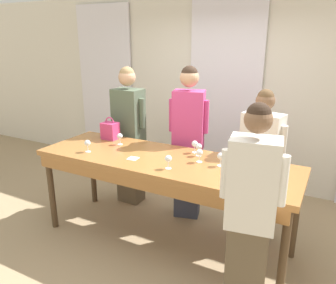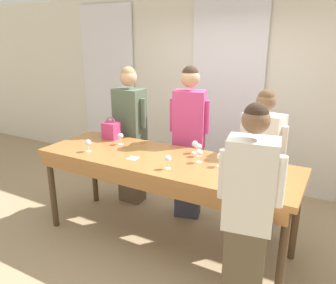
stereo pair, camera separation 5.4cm
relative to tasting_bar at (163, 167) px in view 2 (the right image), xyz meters
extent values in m
plane|color=tan|center=(0.00, 0.02, -0.88)|extent=(18.00, 18.00, 0.00)
cube|color=silver|center=(0.00, 1.95, 0.52)|extent=(12.00, 0.06, 2.80)
cube|color=white|center=(-2.18, 1.88, 0.46)|extent=(1.08, 0.03, 2.69)
cube|color=white|center=(0.00, 1.88, 0.46)|extent=(1.08, 0.03, 2.69)
cube|color=#9E6633|center=(0.00, 0.02, 0.06)|extent=(2.72, 0.87, 0.06)
cube|color=#9E6633|center=(0.00, -0.40, -0.03)|extent=(2.61, 0.03, 0.12)
cylinder|color=#4C3823|center=(-1.28, -0.34, -0.43)|extent=(0.07, 0.07, 0.91)
cylinder|color=#4C3823|center=(1.28, -0.34, -0.43)|extent=(0.07, 0.07, 0.91)
cylinder|color=#4C3823|center=(-1.28, 0.38, -0.43)|extent=(0.07, 0.07, 0.91)
cylinder|color=#4C3823|center=(1.28, 0.38, -0.43)|extent=(0.07, 0.07, 0.91)
cylinder|color=black|center=(0.89, 0.06, 0.18)|extent=(0.07, 0.07, 0.19)
cone|color=black|center=(0.89, 0.06, 0.29)|extent=(0.07, 0.07, 0.04)
cylinder|color=black|center=(0.89, 0.06, 0.36)|extent=(0.03, 0.03, 0.09)
cylinder|color=white|center=(0.89, 0.06, 0.17)|extent=(0.07, 0.07, 0.07)
cube|color=#C63870|center=(-0.90, 0.32, 0.19)|extent=(0.19, 0.15, 0.20)
torus|color=#C63870|center=(-0.90, 0.32, 0.30)|extent=(0.13, 0.01, 0.13)
cylinder|color=white|center=(-0.82, -0.18, 0.09)|extent=(0.06, 0.06, 0.00)
cylinder|color=white|center=(-0.82, -0.18, 0.13)|extent=(0.01, 0.01, 0.07)
sphere|color=white|center=(-0.82, -0.18, 0.19)|extent=(0.07, 0.07, 0.07)
cylinder|color=white|center=(0.28, 0.26, 0.09)|extent=(0.06, 0.06, 0.00)
cylinder|color=white|center=(0.28, 0.26, 0.13)|extent=(0.01, 0.01, 0.07)
sphere|color=white|center=(0.28, 0.26, 0.19)|extent=(0.07, 0.07, 0.07)
cylinder|color=white|center=(-0.67, 0.19, 0.09)|extent=(0.06, 0.06, 0.00)
cylinder|color=white|center=(-0.67, 0.19, 0.13)|extent=(0.01, 0.01, 0.07)
sphere|color=white|center=(-0.67, 0.19, 0.19)|extent=(0.07, 0.07, 0.07)
cylinder|color=white|center=(0.58, 0.09, 0.09)|extent=(0.06, 0.06, 0.00)
cylinder|color=white|center=(0.58, 0.09, 0.13)|extent=(0.01, 0.01, 0.07)
sphere|color=white|center=(0.58, 0.09, 0.19)|extent=(0.07, 0.07, 0.07)
sphere|color=maroon|center=(0.58, 0.09, 0.18)|extent=(0.04, 0.04, 0.04)
cylinder|color=white|center=(0.21, 0.33, 0.09)|extent=(0.06, 0.06, 0.00)
cylinder|color=white|center=(0.21, 0.33, 0.13)|extent=(0.01, 0.01, 0.07)
sphere|color=white|center=(0.21, 0.33, 0.19)|extent=(0.07, 0.07, 0.07)
sphere|color=maroon|center=(0.21, 0.33, 0.18)|extent=(0.04, 0.04, 0.04)
cylinder|color=white|center=(0.36, 0.09, 0.09)|extent=(0.06, 0.06, 0.00)
cylinder|color=white|center=(0.36, 0.09, 0.13)|extent=(0.01, 0.01, 0.07)
sphere|color=white|center=(0.36, 0.09, 0.19)|extent=(0.07, 0.07, 0.07)
cylinder|color=white|center=(0.17, -0.20, 0.09)|extent=(0.06, 0.06, 0.00)
cylinder|color=white|center=(0.17, -0.20, 0.13)|extent=(0.01, 0.01, 0.07)
sphere|color=white|center=(0.17, -0.20, 0.19)|extent=(0.07, 0.07, 0.07)
sphere|color=maroon|center=(0.17, -0.20, 0.18)|extent=(0.04, 0.04, 0.04)
cube|color=white|center=(-0.27, -0.13, 0.09)|extent=(0.11, 0.11, 0.00)
cube|color=brown|center=(-0.86, 0.65, -0.45)|extent=(0.31, 0.23, 0.86)
cube|color=#4C5B47|center=(-0.86, 0.65, 0.31)|extent=(0.37, 0.27, 0.68)
sphere|color=tan|center=(-0.86, 0.65, 0.80)|extent=(0.22, 0.22, 0.22)
sphere|color=#93754C|center=(-0.86, 0.65, 0.84)|extent=(0.19, 0.19, 0.19)
cylinder|color=#4C5B47|center=(-0.66, 0.65, 0.37)|extent=(0.07, 0.07, 0.37)
cylinder|color=#4C5B47|center=(-1.06, 0.65, 0.37)|extent=(0.07, 0.07, 0.37)
cube|color=#383D51|center=(-0.01, 0.65, -0.44)|extent=(0.35, 0.28, 0.88)
cube|color=#C63D7A|center=(-0.01, 0.65, 0.35)|extent=(0.41, 0.33, 0.70)
sphere|color=tan|center=(-0.01, 0.65, 0.84)|extent=(0.22, 0.22, 0.22)
sphere|color=#332319|center=(-0.01, 0.65, 0.88)|extent=(0.19, 0.19, 0.19)
cylinder|color=#C63D7A|center=(0.18, 0.70, 0.40)|extent=(0.09, 0.09, 0.38)
cylinder|color=#C63D7A|center=(-0.21, 0.60, 0.40)|extent=(0.09, 0.09, 0.38)
cube|color=#383D51|center=(0.84, 0.65, -0.49)|extent=(0.38, 0.27, 0.78)
cube|color=silver|center=(0.84, 0.65, 0.21)|extent=(0.45, 0.31, 0.62)
sphere|color=brown|center=(0.84, 0.65, 0.65)|extent=(0.20, 0.20, 0.20)
sphere|color=brown|center=(0.84, 0.65, 0.69)|extent=(0.17, 0.17, 0.17)
cylinder|color=silver|center=(1.06, 0.61, 0.26)|extent=(0.08, 0.08, 0.34)
cylinder|color=silver|center=(0.62, 0.70, 0.26)|extent=(0.08, 0.08, 0.34)
cube|color=brown|center=(1.05, -0.60, -0.46)|extent=(0.32, 0.25, 0.84)
cube|color=silver|center=(1.05, -0.60, 0.29)|extent=(0.38, 0.30, 0.66)
sphere|color=brown|center=(1.05, -0.60, 0.75)|extent=(0.19, 0.19, 0.19)
sphere|color=#332319|center=(1.05, -0.60, 0.78)|extent=(0.17, 0.17, 0.17)
cylinder|color=silver|center=(0.86, -0.64, 0.34)|extent=(0.08, 0.08, 0.37)
cylinder|color=silver|center=(1.24, -0.57, 0.34)|extent=(0.08, 0.08, 0.37)
camera|label=1|loc=(1.50, -2.73, 1.26)|focal=35.00mm
camera|label=2|loc=(1.55, -2.71, 1.26)|focal=35.00mm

